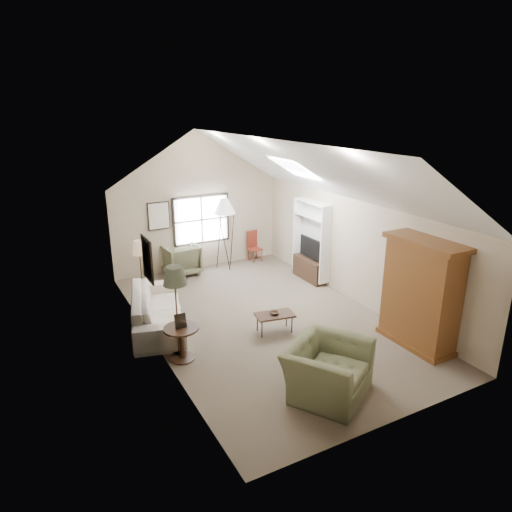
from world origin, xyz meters
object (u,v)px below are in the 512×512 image
armoire (421,294)px  side_chair (255,246)px  sofa (157,309)px  armchair_near (327,369)px  armchair_far (181,259)px  coffee_table (275,323)px  side_table (182,343)px

armoire → side_chair: armoire is taller
sofa → armchair_near: size_ratio=1.93×
armchair_far → armoire: bearing=111.3°
coffee_table → sofa: bearing=144.8°
armchair_near → side_chair: side_chair is taller
sofa → side_table: 1.60m
sofa → armchair_far: size_ratio=2.77×
armchair_far → side_table: armchair_far is taller
armchair_near → side_table: size_ratio=2.07×
sofa → armoire: bearing=-112.3°
sofa → side_chair: side_chair is taller
armchair_far → sofa: bearing=57.8°
sofa → coffee_table: 2.58m
armoire → side_chair: size_ratio=2.33×
armoire → side_table: size_ratio=3.31×
coffee_table → side_table: bearing=-176.9°
armoire → armchair_far: armoire is taller
sofa → coffee_table: sofa is taller
armchair_far → coffee_table: bearing=93.8°
armoire → armchair_near: armoire is taller
side_table → armoire: bearing=-20.9°
armoire → side_chair: (-0.45, 6.10, -0.63)m
armchair_near → armoire: bearing=-20.8°
armchair_far → side_table: 4.69m
sofa → side_chair: (3.93, 2.83, 0.08)m
side_table → side_chair: 5.92m
coffee_table → side_table: (-2.11, -0.12, 0.12)m
side_chair → armchair_near: bearing=-114.5°
armoire → sofa: armoire is taller
side_table → armchair_near: bearing=-50.6°
coffee_table → side_chair: 4.69m
armchair_far → coffee_table: 4.36m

